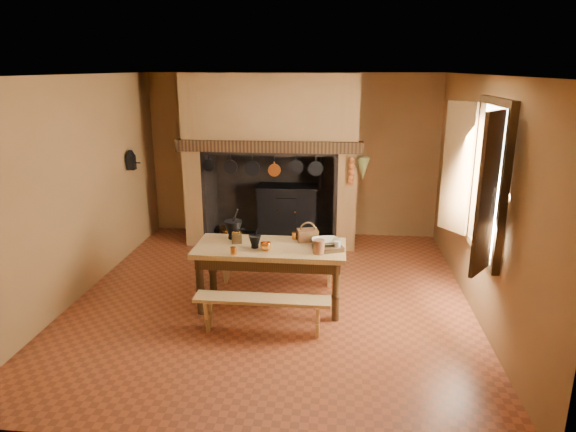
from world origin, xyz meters
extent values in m
plane|color=brown|center=(0.00, 0.00, 0.00)|extent=(5.50, 5.50, 0.00)
plane|color=silver|center=(0.00, 0.00, 2.80)|extent=(5.50, 5.50, 0.00)
cube|color=olive|center=(0.00, 2.75, 1.40)|extent=(5.00, 0.02, 2.80)
cube|color=olive|center=(-2.50, 0.00, 1.40)|extent=(0.02, 5.50, 2.80)
cube|color=olive|center=(2.50, 0.00, 1.40)|extent=(0.02, 5.50, 2.80)
cube|color=olive|center=(0.00, -2.75, 1.40)|extent=(5.00, 0.02, 2.80)
cube|color=olive|center=(-1.55, 2.30, 1.40)|extent=(0.30, 0.90, 2.80)
cube|color=olive|center=(0.95, 2.30, 1.40)|extent=(0.30, 0.90, 2.80)
cube|color=olive|center=(-0.30, 2.30, 2.20)|extent=(2.20, 0.90, 1.20)
cube|color=#33200E|center=(-0.30, 1.90, 1.69)|extent=(2.95, 0.22, 0.18)
cube|color=black|center=(-0.30, 2.72, 0.80)|extent=(2.20, 0.06, 1.60)
cube|color=black|center=(-0.30, 2.30, 0.01)|extent=(2.20, 0.90, 0.02)
cube|color=black|center=(-0.05, 2.45, 0.45)|extent=(1.00, 0.50, 0.90)
cube|color=black|center=(-0.05, 2.43, 0.92)|extent=(1.04, 0.54, 0.04)
cube|color=black|center=(-0.05, 2.19, 0.55)|extent=(0.35, 0.02, 0.45)
cylinder|color=black|center=(0.50, 2.45, 1.25)|extent=(0.10, 0.10, 0.70)
cylinder|color=orange|center=(-0.20, 2.17, 0.55)|extent=(0.03, 0.03, 0.03)
cylinder|color=orange|center=(0.10, 2.17, 0.55)|extent=(0.03, 0.03, 0.03)
cylinder|color=orange|center=(-1.05, 2.30, 0.10)|extent=(0.40, 0.40, 0.20)
cylinder|color=orange|center=(-1.00, 2.05, 0.09)|extent=(0.34, 0.34, 0.18)
cube|color=black|center=(-1.25, 2.40, 0.08)|extent=(0.18, 0.18, 0.16)
cone|color=#505628|center=(1.18, 1.79, 1.38)|extent=(0.20, 0.20, 0.35)
cube|color=white|center=(2.48, -0.40, 1.70)|extent=(0.02, 1.00, 1.60)
cube|color=#382412|center=(2.45, -0.40, 2.54)|extent=(0.08, 1.16, 0.08)
cube|color=#382412|center=(2.45, -0.40, 0.86)|extent=(0.08, 1.16, 0.08)
cube|color=#382412|center=(2.25, -1.08, 1.70)|extent=(0.29, 0.39, 1.60)
cube|color=#382412|center=(2.25, 0.28, 1.70)|extent=(0.29, 0.39, 1.60)
cube|color=black|center=(-2.42, 1.55, 1.45)|extent=(0.12, 0.12, 0.22)
cone|color=black|center=(-2.42, 1.55, 1.60)|extent=(0.16, 0.16, 0.10)
cylinder|color=black|center=(-2.33, 1.55, 1.45)|extent=(0.12, 0.02, 0.02)
cube|color=tan|center=(0.01, -0.23, 0.76)|extent=(1.83, 0.81, 0.06)
cube|color=#382412|center=(0.01, -0.23, 0.66)|extent=(1.71, 0.69, 0.14)
cylinder|color=#382412|center=(-0.80, -0.54, 0.37)|extent=(0.09, 0.09, 0.73)
cylinder|color=#382412|center=(0.82, -0.54, 0.37)|extent=(0.09, 0.09, 0.73)
cylinder|color=#382412|center=(-0.80, 0.07, 0.37)|extent=(0.09, 0.09, 0.73)
cylinder|color=#382412|center=(0.82, 0.07, 0.37)|extent=(0.09, 0.09, 0.73)
cube|color=tan|center=(0.01, -0.92, 0.41)|extent=(1.52, 0.27, 0.04)
cube|color=tan|center=(0.01, 0.45, 0.47)|extent=(1.76, 0.31, 0.04)
cylinder|color=black|center=(-0.50, 0.01, 0.81)|extent=(0.14, 0.14, 0.04)
cone|color=black|center=(-0.50, 0.01, 0.93)|extent=(0.23, 0.23, 0.19)
cylinder|color=black|center=(-0.47, 0.01, 1.09)|extent=(0.09, 0.03, 0.19)
cylinder|color=black|center=(-0.17, -0.31, 0.81)|extent=(0.09, 0.09, 0.03)
cone|color=black|center=(-0.17, -0.31, 0.88)|extent=(0.15, 0.15, 0.13)
cylinder|color=black|center=(-0.15, -0.31, 0.99)|extent=(0.06, 0.03, 0.12)
cube|color=#382412|center=(-0.42, -0.15, 0.85)|extent=(0.14, 0.14, 0.12)
cylinder|color=orange|center=(-0.42, -0.15, 0.93)|extent=(0.09, 0.09, 0.03)
cylinder|color=black|center=(-0.37, -0.15, 0.96)|extent=(0.10, 0.03, 0.03)
cylinder|color=orange|center=(-0.38, -0.56, 0.83)|extent=(0.09, 0.09, 0.08)
cylinder|color=orange|center=(0.29, 0.06, 0.84)|extent=(0.08, 0.08, 0.09)
imported|color=beige|center=(0.69, -0.18, 0.83)|extent=(0.42, 0.42, 0.08)
cylinder|color=brown|center=(0.61, -0.43, 0.88)|extent=(0.18, 0.18, 0.17)
cylinder|color=beige|center=(0.82, -0.34, 0.86)|extent=(0.09, 0.09, 0.13)
cube|color=#432D14|center=(0.44, 0.02, 0.86)|extent=(0.29, 0.24, 0.14)
torus|color=#432D14|center=(0.44, 0.02, 0.93)|extent=(0.20, 0.07, 0.20)
cube|color=#382412|center=(0.72, -0.32, 0.82)|extent=(0.38, 0.33, 0.06)
imported|color=orange|center=(-0.02, -0.39, 0.84)|extent=(0.13, 0.13, 0.10)
camera|label=1|loc=(0.82, -6.07, 2.89)|focal=32.00mm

